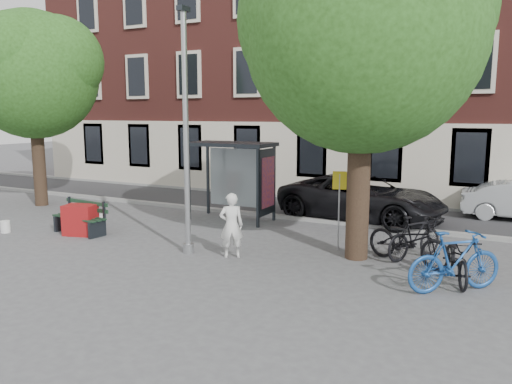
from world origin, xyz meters
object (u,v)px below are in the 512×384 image
at_px(lamppost, 186,145).
at_px(painter, 231,225).
at_px(bus_shelter, 243,164).
at_px(bench, 81,219).
at_px(red_stand, 80,220).
at_px(notice_sign, 339,192).
at_px(bike_d, 415,237).
at_px(bike_b, 455,261).
at_px(bike_c, 457,259).
at_px(bike_a, 408,240).
at_px(car_dark, 361,197).

relative_size(lamppost, painter, 3.73).
distance_m(bus_shelter, bench, 5.36).
xyz_separation_m(bus_shelter, painter, (1.81, -3.96, -1.10)).
relative_size(lamppost, red_stand, 6.79).
bearing_deg(notice_sign, bike_d, -16.05).
relative_size(bench, red_stand, 2.14).
bearing_deg(bike_b, notice_sign, 15.98).
distance_m(bench, bike_c, 10.49).
bearing_deg(bike_d, bike_b, 150.51).
bearing_deg(red_stand, bike_d, 11.61).
distance_m(bench, bike_b, 10.50).
relative_size(painter, bike_a, 0.75).
bearing_deg(red_stand, notice_sign, 14.41).
bearing_deg(notice_sign, bike_a, -29.74).
bearing_deg(painter, bike_b, 146.42).
xyz_separation_m(lamppost, red_stand, (-3.95, 0.16, -2.33)).
bearing_deg(bus_shelter, bike_a, -23.19).
height_order(bench, red_stand, bench).
relative_size(bench, bike_b, 0.92).
relative_size(bike_a, red_stand, 2.43).
xyz_separation_m(bench, red_stand, (0.13, -0.14, 0.01)).
height_order(bike_c, bike_d, bike_d).
height_order(bike_d, notice_sign, notice_sign).
height_order(bike_a, car_dark, car_dark).
distance_m(bike_a, bike_b, 1.94).
relative_size(lamppost, car_dark, 1.10).
distance_m(lamppost, bike_b, 6.76).
distance_m(bike_a, red_stand, 9.29).
height_order(bus_shelter, red_stand, bus_shelter).
bearing_deg(painter, car_dark, -138.99).
distance_m(bike_c, car_dark, 6.31).
bearing_deg(red_stand, painter, -0.20).
relative_size(bike_a, notice_sign, 1.05).
height_order(bike_b, bike_c, bike_b).
height_order(bike_c, red_stand, bike_c).
height_order(bike_d, car_dark, car_dark).
distance_m(painter, bench, 5.30).
height_order(bike_a, bike_b, bike_b).
xyz_separation_m(bench, bike_a, (9.31, 1.30, 0.13)).
distance_m(bus_shelter, bike_c, 7.90).
height_order(bike_b, car_dark, car_dark).
bearing_deg(bike_b, painter, 48.01).
bearing_deg(bike_b, lamppost, 49.42).
height_order(bus_shelter, bike_b, bus_shelter).
xyz_separation_m(car_dark, notice_sign, (0.46, -3.96, 0.78)).
relative_size(painter, bike_d, 0.89).
xyz_separation_m(lamppost, painter, (1.20, 0.14, -1.97)).
xyz_separation_m(bus_shelter, notice_sign, (3.97, -2.07, -0.37)).
bearing_deg(bike_d, red_stand, 42.93).
xyz_separation_m(painter, car_dark, (1.70, 5.86, -0.05)).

